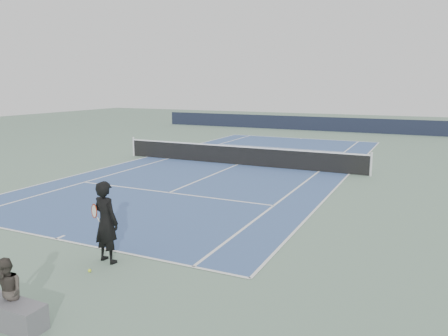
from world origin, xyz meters
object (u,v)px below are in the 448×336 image
at_px(tennis_net, 238,155).
at_px(spectator_bench, 8,303).
at_px(tennis_player, 106,222).
at_px(tennis_ball, 90,271).

height_order(tennis_net, spectator_bench, spectator_bench).
xyz_separation_m(tennis_net, tennis_player, (2.19, -12.43, 0.44)).
relative_size(tennis_player, tennis_ball, 26.11).
height_order(tennis_player, spectator_bench, tennis_player).
relative_size(tennis_net, spectator_bench, 8.88).
bearing_deg(tennis_ball, spectator_bench, -83.01).
xyz_separation_m(tennis_player, spectator_bench, (0.30, -2.85, -0.53)).
height_order(tennis_ball, spectator_bench, spectator_bench).
bearing_deg(tennis_net, tennis_ball, -80.38).
bearing_deg(spectator_bench, tennis_net, 99.24).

